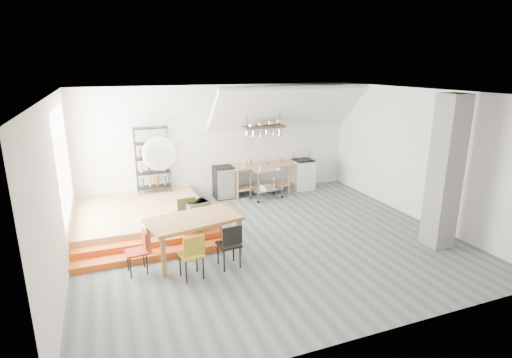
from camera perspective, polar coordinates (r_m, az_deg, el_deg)
name	(u,v)px	position (r m, az deg, el deg)	size (l,w,h in m)	color
floor	(268,240)	(8.91, 1.70, -8.73)	(8.00, 8.00, 0.00)	#505B5C
wall_back	(221,142)	(11.59, -5.01, 5.35)	(8.00, 0.04, 3.20)	silver
wall_left	(58,191)	(7.79, -26.45, -1.55)	(0.04, 7.00, 3.20)	silver
wall_right	(419,155)	(10.56, 22.24, 3.17)	(0.04, 7.00, 3.20)	silver
ceiling	(269,92)	(8.11, 1.89, 12.28)	(8.00, 7.00, 0.02)	white
slope_ceiling	(287,108)	(11.54, 4.48, 10.08)	(4.40, 1.80, 0.15)	white
window_pane	(64,161)	(9.19, -25.78, 2.29)	(0.02, 2.50, 2.20)	white
platform	(141,216)	(10.10, -16.12, -5.10)	(3.00, 3.00, 0.40)	#A67B53
step_lower	(152,255)	(8.37, -14.69, -10.49)	(3.00, 0.35, 0.13)	#CF5518
step_upper	(149,245)	(8.65, -15.01, -9.11)	(3.00, 0.35, 0.27)	#CF5518
concrete_column	(445,173)	(9.05, 25.41, 0.83)	(0.50, 0.50, 3.20)	slate
kitchen_counter	(261,174)	(11.84, 0.70, 0.79)	(1.80, 0.60, 0.91)	#A67B53
stove	(303,174)	(12.46, 6.67, 0.76)	(0.60, 0.60, 1.18)	white
pot_rack	(265,129)	(11.37, 1.28, 7.11)	(1.20, 0.50, 1.43)	#442B1B
wire_shelving	(152,159)	(10.98, -14.60, 2.83)	(0.88, 0.38, 1.80)	black
microwave_shelf	(197,214)	(8.97, -8.47, -4.95)	(0.60, 0.40, 0.16)	#A67B53
paper_lantern	(159,153)	(7.34, -13.67, 3.56)	(0.60, 0.60, 0.60)	white
dining_table	(194,222)	(7.97, -8.92, -6.13)	(1.93, 1.33, 0.84)	olive
chair_mustard	(192,253)	(7.26, -9.08, -10.36)	(0.45, 0.45, 0.88)	#AF901E
chair_black	(230,242)	(7.56, -3.72, -9.03)	(0.44, 0.44, 0.88)	black
chair_olive	(188,216)	(8.80, -9.63, -5.26)	(0.46, 0.46, 0.95)	#4C5829
chair_red	(140,248)	(7.74, -16.28, -9.46)	(0.40, 0.40, 0.80)	red
rolling_cart	(266,180)	(11.41, 1.50, -0.11)	(0.96, 0.64, 0.87)	silver
mini_fridge	(224,182)	(11.57, -4.64, -0.46)	(0.55, 0.55, 0.93)	black
microwave	(196,207)	(8.91, -8.51, -4.03)	(0.49, 0.33, 0.27)	beige
bowl	(267,163)	(11.78, 1.55, 2.26)	(0.21, 0.21, 0.05)	silver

